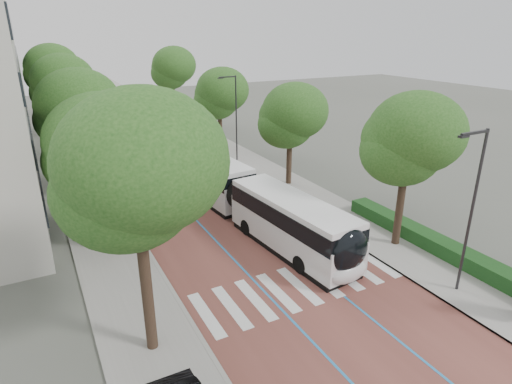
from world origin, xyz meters
TOP-DOWN VIEW (x-y plane):
  - ground at (0.00, 0.00)m, footprint 160.00×160.00m
  - road at (0.00, 40.00)m, footprint 11.00×140.00m
  - sidewalk_left at (-7.50, 40.00)m, footprint 4.00×140.00m
  - sidewalk_right at (7.50, 40.00)m, footprint 4.00×140.00m
  - kerb_left at (-5.60, 40.00)m, footprint 0.20×140.00m
  - kerb_right at (5.60, 40.00)m, footprint 0.20×140.00m
  - zebra_crossing at (0.20, 1.00)m, footprint 10.55×3.60m
  - lane_line_left at (-1.60, 40.00)m, footprint 0.12×126.00m
  - lane_line_right at (1.60, 40.00)m, footprint 0.12×126.00m
  - hedge at (9.10, 0.00)m, footprint 1.20×14.00m
  - streetlight_near at (6.62, -3.00)m, footprint 1.82×0.20m
  - streetlight_far at (6.62, 22.00)m, footprint 1.82×0.20m
  - lamp_post_left at (-6.10, 8.00)m, footprint 0.14×0.14m
  - trees_left at (-7.50, 24.61)m, footprint 5.90×60.85m
  - trees_right at (7.70, 24.23)m, footprint 5.88×47.56m
  - lead_bus at (1.52, 8.20)m, footprint 4.10×18.54m
  - bus_queued_0 at (2.63, 24.21)m, footprint 2.85×12.46m
  - bus_queued_1 at (2.29, 37.58)m, footprint 2.85×12.46m
  - bus_queued_2 at (2.24, 50.44)m, footprint 2.96×12.48m

SIDE VIEW (x-z plane):
  - ground at x=0.00m, z-range 0.00..0.00m
  - road at x=0.00m, z-range 0.00..0.02m
  - lane_line_left at x=-1.60m, z-range 0.02..0.03m
  - lane_line_right at x=1.60m, z-range 0.02..0.03m
  - zebra_crossing at x=0.20m, z-range 0.02..0.03m
  - sidewalk_left at x=-7.50m, z-range 0.00..0.12m
  - sidewalk_right at x=7.50m, z-range 0.00..0.12m
  - kerb_left at x=-5.60m, z-range -0.01..0.13m
  - kerb_right at x=5.60m, z-range -0.01..0.13m
  - hedge at x=9.10m, z-range 0.12..0.92m
  - bus_queued_0 at x=2.63m, z-range 0.02..3.22m
  - bus_queued_1 at x=2.29m, z-range 0.02..3.22m
  - bus_queued_2 at x=2.24m, z-range 0.02..3.22m
  - lead_bus at x=1.52m, z-range 0.03..3.23m
  - lamp_post_left at x=-6.10m, z-range 0.12..8.12m
  - streetlight_near at x=6.62m, z-range 0.82..8.82m
  - streetlight_far at x=6.62m, z-range 0.82..8.82m
  - trees_right at x=7.70m, z-range 1.36..10.76m
  - trees_left at x=-7.50m, z-range 1.84..11.89m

